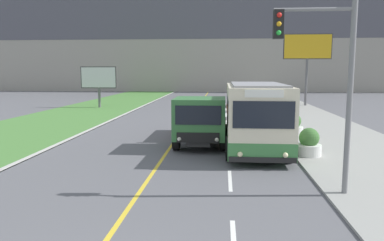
% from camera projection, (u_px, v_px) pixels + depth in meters
% --- Properties ---
extents(apartment_block_background, '(80.00, 8.04, 24.92)m').
position_uv_depth(apartment_block_background, '(210.00, 19.00, 64.72)').
color(apartment_block_background, gray).
rests_on(apartment_block_background, ground_plane).
extents(city_bus, '(2.69, 5.91, 3.08)m').
position_uv_depth(city_bus, '(256.00, 118.00, 16.47)').
color(city_bus, beige).
rests_on(city_bus, ground_plane).
extents(dump_truck, '(2.43, 6.86, 2.38)m').
position_uv_depth(dump_truck, '(201.00, 121.00, 18.17)').
color(dump_truck, black).
rests_on(dump_truck, ground_plane).
extents(car_distant, '(1.80, 4.30, 1.45)m').
position_uv_depth(car_distant, '(241.00, 100.00, 37.73)').
color(car_distant, maroon).
rests_on(car_distant, ground_plane).
extents(traffic_light_mast, '(2.28, 0.32, 5.73)m').
position_uv_depth(traffic_light_mast, '(327.00, 70.00, 10.56)').
color(traffic_light_mast, slate).
rests_on(traffic_light_mast, ground_plane).
extents(billboard_large, '(4.75, 0.24, 7.23)m').
position_uv_depth(billboard_large, '(307.00, 50.00, 37.31)').
color(billboard_large, '#59595B').
rests_on(billboard_large, ground_plane).
extents(billboard_small, '(3.51, 0.24, 3.99)m').
position_uv_depth(billboard_small, '(99.00, 79.00, 36.17)').
color(billboard_small, '#59595B').
rests_on(billboard_small, ground_plane).
extents(planter_round_near, '(1.05, 1.05, 1.17)m').
position_uv_depth(planter_round_near, '(309.00, 143.00, 15.74)').
color(planter_round_near, silver).
rests_on(planter_round_near, sidewalk_right).
extents(planter_round_second, '(1.09, 1.09, 1.24)m').
position_uv_depth(planter_round_second, '(293.00, 126.00, 20.59)').
color(planter_round_second, silver).
rests_on(planter_round_second, sidewalk_right).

